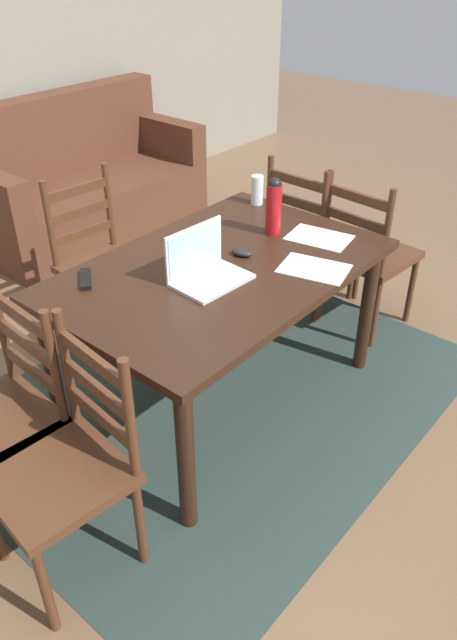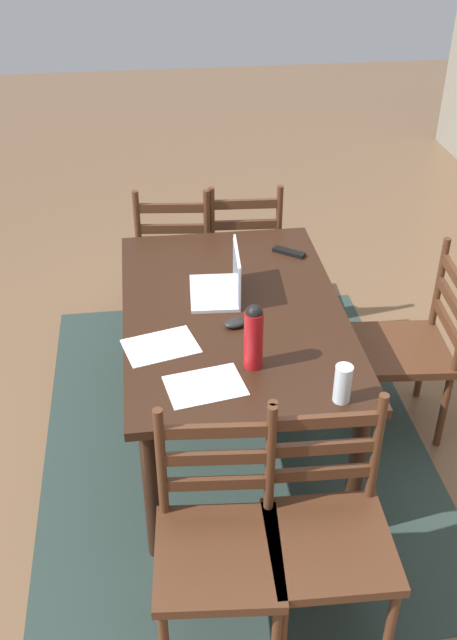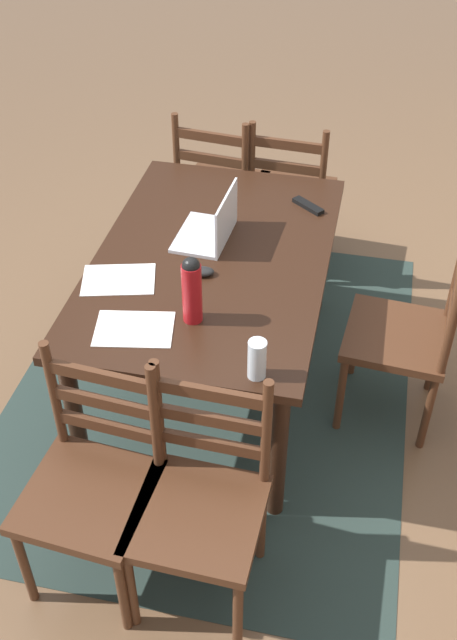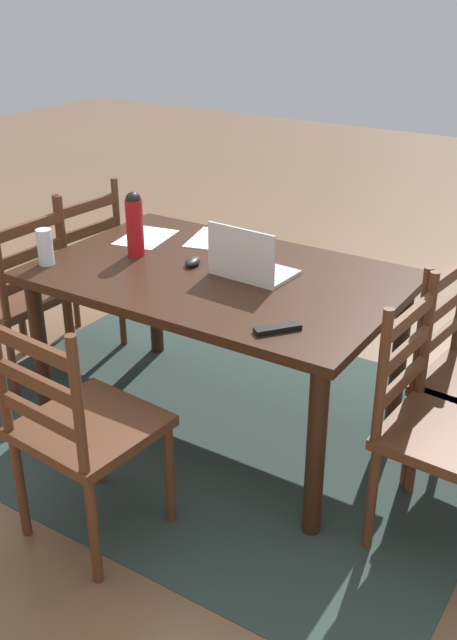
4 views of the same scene
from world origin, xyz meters
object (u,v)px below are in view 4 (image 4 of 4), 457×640
object	(u,v)px
water_bottle	(135,223)
tv_remote	(278,329)
chair_far_head	(82,429)
chair_right_near	(73,272)
laptop	(249,264)
chair_left_far	(441,429)
dining_table	(219,292)
computer_mouse	(193,261)
drinking_glass	(45,247)
chair_right_far	(16,297)

from	to	relation	value
water_bottle	tv_remote	distance (m)	0.97
chair_far_head	chair_right_near	bearing A→B (deg)	-45.40
chair_far_head	laptop	size ratio (longest dim) A/B	2.85
chair_left_far	water_bottle	size ratio (longest dim) A/B	3.31
dining_table	laptop	size ratio (longest dim) A/B	4.56
chair_left_far	tv_remote	distance (m)	0.66
tv_remote	dining_table	bearing A→B (deg)	-178.60
tv_remote	computer_mouse	bearing A→B (deg)	-172.59
water_bottle	computer_mouse	xyz separation A→B (m)	(-0.28, -0.03, -0.13)
laptop	drinking_glass	bearing A→B (deg)	23.06
dining_table	chair_left_far	bearing A→B (deg)	169.46
computer_mouse	tv_remote	distance (m)	0.71
chair_left_far	chair_far_head	bearing A→B (deg)	32.51
chair_left_far	water_bottle	bearing A→B (deg)	-6.69
dining_table	chair_right_far	size ratio (longest dim) A/B	1.60
laptop	water_bottle	bearing A→B (deg)	4.94
chair_right_near	chair_left_far	size ratio (longest dim) A/B	1.00
chair_right_far	drinking_glass	distance (m)	0.54
drinking_glass	chair_far_head	bearing A→B (deg)	140.90
chair_right_far	water_bottle	size ratio (longest dim) A/B	3.31
water_bottle	dining_table	bearing A→B (deg)	-176.94
dining_table	chair_right_far	world-z (taller)	chair_right_far
laptop	computer_mouse	xyz separation A→B (m)	(0.27, 0.02, -0.04)
chair_far_head	laptop	world-z (taller)	laptop
chair_far_head	drinking_glass	size ratio (longest dim) A/B	6.06
chair_far_head	tv_remote	world-z (taller)	chair_far_head
chair_left_far	water_bottle	xyz separation A→B (m)	(1.47, -0.17, 0.44)
chair_far_head	tv_remote	bearing A→B (deg)	-132.89
dining_table	computer_mouse	world-z (taller)	computer_mouse
chair_left_far	tv_remote	world-z (taller)	chair_left_far
computer_mouse	tv_remote	xyz separation A→B (m)	(-0.62, 0.36, -0.01)
water_bottle	tv_remote	world-z (taller)	water_bottle
chair_right_near	tv_remote	distance (m)	1.65
chair_right_near	chair_far_head	distance (m)	1.49
chair_right_near	chair_far_head	xyz separation A→B (m)	(-1.04, 1.06, 0.00)
dining_table	laptop	distance (m)	0.20
laptop	water_bottle	size ratio (longest dim) A/B	1.16
chair_right_near	water_bottle	distance (m)	0.79
water_bottle	drinking_glass	world-z (taller)	water_bottle
chair_far_head	chair_right_far	size ratio (longest dim) A/B	1.00
laptop	drinking_glass	xyz separation A→B (m)	(0.81, 0.34, 0.02)
dining_table	water_bottle	size ratio (longest dim) A/B	5.30
chair_left_far	chair_right_far	world-z (taller)	same
laptop	tv_remote	world-z (taller)	laptop
chair_right_far	computer_mouse	size ratio (longest dim) A/B	9.50
chair_left_far	computer_mouse	world-z (taller)	chair_left_far
chair_left_far	chair_right_far	bearing A→B (deg)	0.11
chair_left_far	computer_mouse	distance (m)	1.24
chair_right_near	drinking_glass	world-z (taller)	chair_right_near
dining_table	water_bottle	world-z (taller)	water_bottle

